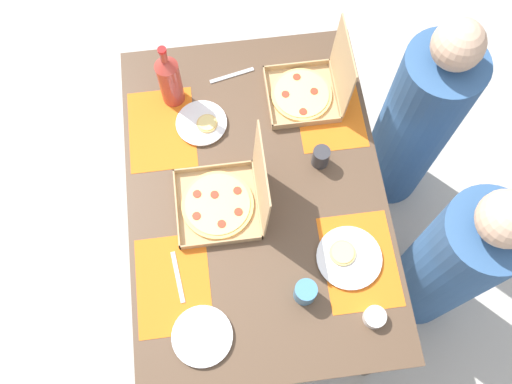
{
  "coord_description": "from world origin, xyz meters",
  "views": [
    {
      "loc": [
        0.78,
        -0.1,
        2.73
      ],
      "look_at": [
        0.0,
        0.0,
        0.78
      ],
      "focal_mm": 39.05,
      "sensor_mm": 36.0,
      "label": 1
    }
  ],
  "objects": [
    {
      "name": "cup_dark",
      "position": [
        0.41,
        0.12,
        0.82
      ],
      "size": [
        0.08,
        0.08,
        0.09
      ],
      "primitive_type": "cylinder",
      "color": "teal",
      "rests_on": "dining_table"
    },
    {
      "name": "placemat_near_left",
      "position": [
        -0.31,
        -0.34,
        0.78
      ],
      "size": [
        0.36,
        0.26,
        0.0
      ],
      "primitive_type": "cube",
      "color": "orange",
      "rests_on": "dining_table"
    },
    {
      "name": "placemat_far_left",
      "position": [
        -0.31,
        0.34,
        0.78
      ],
      "size": [
        0.36,
        0.26,
        0.0
      ],
      "primitive_type": "cube",
      "color": "orange",
      "rests_on": "dining_table"
    },
    {
      "name": "ground_plane",
      "position": [
        0.0,
        0.0,
        0.0
      ],
      "size": [
        6.0,
        6.0,
        0.0
      ],
      "primitive_type": "plane",
      "color": "beige"
    },
    {
      "name": "placemat_near_right",
      "position": [
        0.31,
        -0.34,
        0.78
      ],
      "size": [
        0.36,
        0.26,
        0.0
      ],
      "primitive_type": "cube",
      "color": "orange",
      "rests_on": "dining_table"
    },
    {
      "name": "plate_near_left",
      "position": [
        -0.31,
        -0.18,
        0.79
      ],
      "size": [
        0.2,
        0.2,
        0.03
      ],
      "color": "white",
      "rests_on": "dining_table"
    },
    {
      "name": "diner_left_seat",
      "position": [
        -0.31,
        0.75,
        0.56
      ],
      "size": [
        0.32,
        0.32,
        1.23
      ],
      "color": "#33598C",
      "rests_on": "ground_plane"
    },
    {
      "name": "pizza_box_corner_right",
      "position": [
        -0.39,
        0.27,
        0.83
      ],
      "size": [
        0.28,
        0.29,
        0.32
      ],
      "color": "tan",
      "rests_on": "dining_table"
    },
    {
      "name": "fork_by_near_right",
      "position": [
        0.29,
        -0.32,
        0.78
      ],
      "size": [
        0.19,
        0.04,
        0.0
      ],
      "primitive_type": "cube",
      "rotation": [
        0.0,
        0.0,
        0.12
      ],
      "color": "#B7B7BC",
      "rests_on": "dining_table"
    },
    {
      "name": "cup_clear_left",
      "position": [
        -0.09,
        0.26,
        0.82
      ],
      "size": [
        0.07,
        0.07,
        0.09
      ],
      "primitive_type": "cylinder",
      "color": "#333338",
      "rests_on": "dining_table"
    },
    {
      "name": "plate_near_right",
      "position": [
        0.3,
        0.3,
        0.79
      ],
      "size": [
        0.24,
        0.24,
        0.03
      ],
      "color": "white",
      "rests_on": "dining_table"
    },
    {
      "name": "diner_right_seat",
      "position": [
        0.31,
        0.75,
        0.53
      ],
      "size": [
        0.32,
        0.32,
        1.19
      ],
      "color": "#33598C",
      "rests_on": "ground_plane"
    },
    {
      "name": "pizza_box_edge_far",
      "position": [
        0.04,
        -0.11,
        0.83
      ],
      "size": [
        0.31,
        0.33,
        0.34
      ],
      "color": "tan",
      "rests_on": "dining_table"
    },
    {
      "name": "fork_by_near_left",
      "position": [
        -0.53,
        -0.03,
        0.78
      ],
      "size": [
        0.06,
        0.19,
        0.0
      ],
      "primitive_type": "cube",
      "rotation": [
        0.0,
        0.0,
        1.79
      ],
      "color": "#B7B7BC",
      "rests_on": "dining_table"
    },
    {
      "name": "condiment_bowl",
      "position": [
        0.52,
        0.34,
        0.8
      ],
      "size": [
        0.08,
        0.08,
        0.04
      ],
      "primitive_type": "cylinder",
      "color": "white",
      "rests_on": "dining_table"
    },
    {
      "name": "placemat_far_right",
      "position": [
        0.31,
        0.34,
        0.78
      ],
      "size": [
        0.36,
        0.26,
        0.0
      ],
      "primitive_type": "cube",
      "color": "orange",
      "rests_on": "dining_table"
    },
    {
      "name": "soda_bottle",
      "position": [
        -0.45,
        -0.28,
        0.91
      ],
      "size": [
        0.09,
        0.09,
        0.32
      ],
      "color": "#B2382D",
      "rests_on": "dining_table"
    },
    {
      "name": "plate_middle",
      "position": [
        0.51,
        -0.25,
        0.79
      ],
      "size": [
        0.21,
        0.21,
        0.02
      ],
      "color": "white",
      "rests_on": "dining_table"
    },
    {
      "name": "dining_table",
      "position": [
        0.0,
        0.0,
        0.66
      ],
      "size": [
        1.4,
        0.97,
        0.78
      ],
      "color": "#3F3328",
      "rests_on": "ground_plane"
    }
  ]
}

